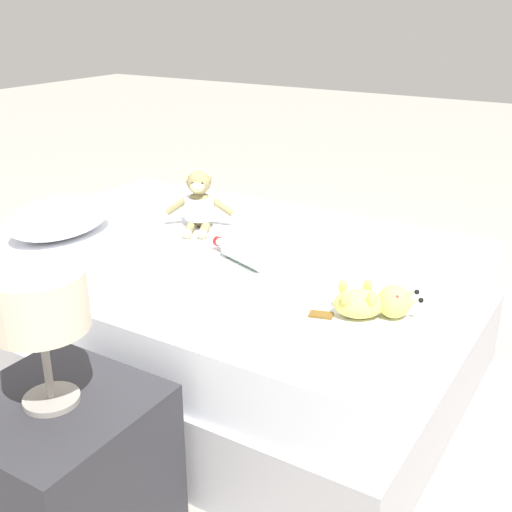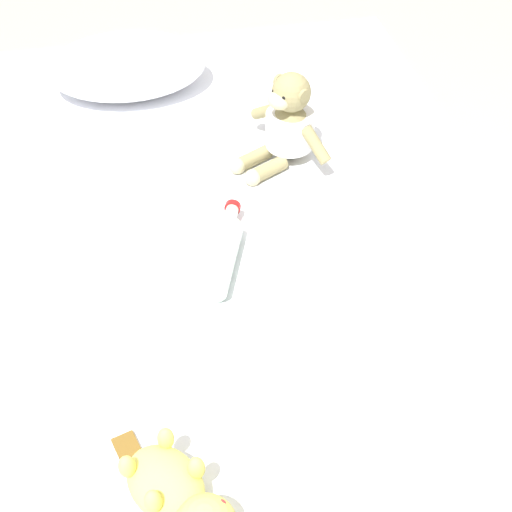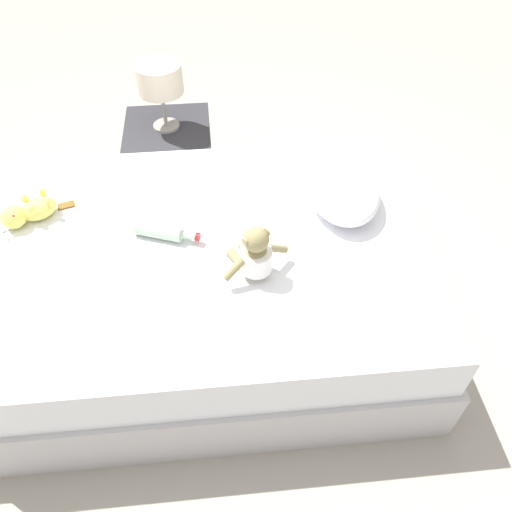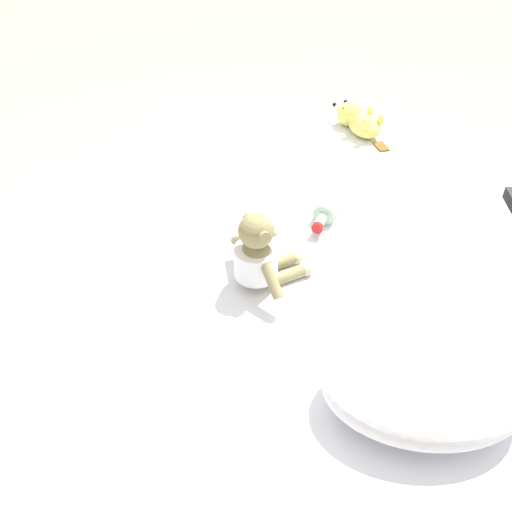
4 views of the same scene
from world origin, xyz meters
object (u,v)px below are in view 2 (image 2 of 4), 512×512
object	(u,v)px
bed	(234,293)
plush_monkey	(287,125)
pillow	(127,66)
glass_bottle	(220,254)
plush_yellow_creature	(182,501)

from	to	relation	value
bed	plush_monkey	size ratio (longest dim) A/B	6.99
pillow	glass_bottle	size ratio (longest dim) A/B	1.65
plush_monkey	bed	bearing A→B (deg)	-131.14
pillow	glass_bottle	bearing A→B (deg)	-79.89
plush_monkey	glass_bottle	world-z (taller)	plush_monkey
bed	glass_bottle	bearing A→B (deg)	-108.63
pillow	plush_yellow_creature	bearing A→B (deg)	-90.60
bed	plush_yellow_creature	distance (m)	0.80
plush_yellow_creature	glass_bottle	xyz separation A→B (m)	(0.15, 0.55, -0.01)
plush_yellow_creature	glass_bottle	size ratio (longest dim) A/B	1.11
bed	plush_yellow_creature	size ratio (longest dim) A/B	6.07
plush_monkey	glass_bottle	size ratio (longest dim) A/B	0.97
pillow	plush_yellow_creature	world-z (taller)	pillow
bed	glass_bottle	distance (m)	0.34
plush_monkey	glass_bottle	bearing A→B (deg)	-122.45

